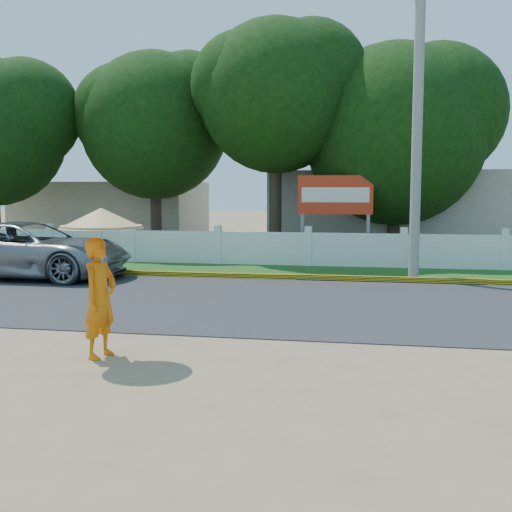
# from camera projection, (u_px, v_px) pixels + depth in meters

# --- Properties ---
(ground) EXTENTS (120.00, 120.00, 0.00)m
(ground) POSITION_uv_depth(u_px,v_px,m) (232.00, 354.00, 9.78)
(ground) COLOR #9E8460
(ground) RESTS_ON ground
(road) EXTENTS (60.00, 7.00, 0.02)m
(road) POSITION_uv_depth(u_px,v_px,m) (277.00, 302.00, 14.18)
(road) COLOR #38383A
(road) RESTS_ON ground
(grass_verge) EXTENTS (60.00, 3.50, 0.03)m
(grass_verge) POSITION_uv_depth(u_px,v_px,m) (303.00, 272.00, 19.31)
(grass_verge) COLOR #2D601E
(grass_verge) RESTS_ON ground
(curb) EXTENTS (40.00, 0.18, 0.16)m
(curb) POSITION_uv_depth(u_px,v_px,m) (296.00, 277.00, 17.64)
(curb) COLOR yellow
(curb) RESTS_ON ground
(fence) EXTENTS (40.00, 0.10, 1.10)m
(fence) POSITION_uv_depth(u_px,v_px,m) (308.00, 250.00, 20.67)
(fence) COLOR silver
(fence) RESTS_ON ground
(building_near) EXTENTS (10.00, 6.00, 3.20)m
(building_near) POSITION_uv_depth(u_px,v_px,m) (397.00, 210.00, 26.66)
(building_near) COLOR #B7AD99
(building_near) RESTS_ON ground
(building_far) EXTENTS (8.00, 5.00, 2.80)m
(building_far) POSITION_uv_depth(u_px,v_px,m) (113.00, 212.00, 30.03)
(building_far) COLOR #B7AD99
(building_far) RESTS_ON ground
(utility_pole) EXTENTS (0.28, 0.28, 8.44)m
(utility_pole) POSITION_uv_depth(u_px,v_px,m) (417.00, 125.00, 17.37)
(utility_pole) COLOR gray
(utility_pole) RESTS_ON ground
(vehicle) EXTENTS (5.73, 2.70, 1.58)m
(vehicle) POSITION_uv_depth(u_px,v_px,m) (29.00, 250.00, 17.97)
(vehicle) COLOR gray
(vehicle) RESTS_ON ground
(monk_with_parasol) EXTENTS (1.23, 1.23, 2.24)m
(monk_with_parasol) POSITION_uv_depth(u_px,v_px,m) (101.00, 261.00, 9.46)
(monk_with_parasol) COLOR orange
(monk_with_parasol) RESTS_ON ground
(billboard) EXTENTS (2.50, 0.13, 2.95)m
(billboard) POSITION_uv_depth(u_px,v_px,m) (335.00, 200.00, 21.43)
(billboard) COLOR gray
(billboard) RESTS_ON ground
(tree_row) EXTENTS (32.13, 7.65, 8.67)m
(tree_row) POSITION_uv_depth(u_px,v_px,m) (316.00, 119.00, 23.31)
(tree_row) COLOR #473828
(tree_row) RESTS_ON ground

